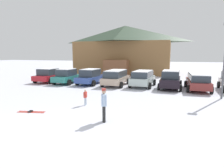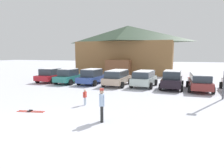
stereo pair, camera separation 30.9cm
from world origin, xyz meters
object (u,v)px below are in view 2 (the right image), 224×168
object	(u,v)px
parked_maroon_van	(200,81)
parked_teal_hatchback	(69,76)
ski_lodge	(128,49)
parked_blue_hatchback	(92,76)
parked_beige_suv	(117,77)
parked_black_sedan	(172,79)
skier_child_in_red_jacket	(85,96)
parked_red_sedan	(51,75)
parked_silver_wagon	(144,78)
pair_of_skis	(31,111)
skier_adult_in_blue_parka	(102,103)

from	to	relation	value
parked_maroon_van	parked_teal_hatchback	bearing A→B (deg)	-179.79
ski_lodge	parked_blue_hatchback	bearing A→B (deg)	-90.47
parked_beige_suv	parked_black_sedan	size ratio (longest dim) A/B	0.99
skier_child_in_red_jacket	parked_beige_suv	bearing A→B (deg)	93.31
parked_red_sedan	parked_blue_hatchback	distance (m)	5.35
parked_red_sedan	skier_child_in_red_jacket	world-z (taller)	parked_red_sedan
ski_lodge	parked_teal_hatchback	xyz separation A→B (m)	(-2.83, -14.94, -3.28)
parked_teal_hatchback	ski_lodge	bearing A→B (deg)	79.25
parked_silver_wagon	parked_beige_suv	bearing A→B (deg)	-175.44
parked_red_sedan	parked_black_sedan	size ratio (longest dim) A/B	0.90
parked_silver_wagon	parked_blue_hatchback	bearing A→B (deg)	-179.39
skier_child_in_red_jacket	parked_black_sedan	bearing A→B (deg)	59.04
parked_red_sedan	parked_beige_suv	world-z (taller)	same
parked_black_sedan	ski_lodge	bearing A→B (deg)	119.57
ski_lodge	pair_of_skis	bearing A→B (deg)	-87.83
parked_red_sedan	pair_of_skis	xyz separation A→B (m)	(6.43, -10.80, -0.80)
ski_lodge	parked_black_sedan	size ratio (longest dim) A/B	3.55
parked_blue_hatchback	parked_teal_hatchback	bearing A→B (deg)	-171.17
parked_black_sedan	skier_adult_in_blue_parka	bearing A→B (deg)	-104.21
parked_black_sedan	skier_child_in_red_jacket	xyz separation A→B (m)	(-5.04, -8.41, -0.28)
parked_teal_hatchback	parked_silver_wagon	size ratio (longest dim) A/B	0.95
parked_red_sedan	parked_black_sedan	bearing A→B (deg)	-0.07
parked_beige_suv	pair_of_skis	size ratio (longest dim) A/B	2.78
parked_beige_suv	skier_adult_in_blue_parka	world-z (taller)	skier_adult_in_blue_parka
skier_child_in_red_jacket	pair_of_skis	xyz separation A→B (m)	(-2.31, -2.37, -0.57)
pair_of_skis	parked_silver_wagon	bearing A→B (deg)	67.15
parked_beige_suv	parked_maroon_van	distance (m)	7.94
parked_red_sedan	skier_adult_in_blue_parka	world-z (taller)	skier_adult_in_blue_parka
skier_adult_in_blue_parka	pair_of_skis	world-z (taller)	skier_adult_in_blue_parka
parked_blue_hatchback	ski_lodge	bearing A→B (deg)	89.53
parked_beige_suv	parked_silver_wagon	bearing A→B (deg)	4.56
parked_red_sedan	parked_teal_hatchback	bearing A→B (deg)	-6.61
skier_child_in_red_jacket	parked_silver_wagon	bearing A→B (deg)	74.93
parked_maroon_van	pair_of_skis	world-z (taller)	parked_maroon_van
skier_child_in_red_jacket	pair_of_skis	distance (m)	3.36
parked_teal_hatchback	parked_beige_suv	world-z (taller)	parked_teal_hatchback
parked_blue_hatchback	parked_black_sedan	distance (m)	8.43
parked_black_sedan	skier_child_in_red_jacket	size ratio (longest dim) A/B	4.36
parked_silver_wagon	skier_adult_in_blue_parka	xyz separation A→B (m)	(-0.07, -11.22, 0.06)
parked_black_sedan	parked_blue_hatchback	bearing A→B (deg)	179.09
parked_beige_suv	parked_maroon_van	bearing A→B (deg)	-1.51
parked_silver_wagon	skier_adult_in_blue_parka	size ratio (longest dim) A/B	2.55
parked_blue_hatchback	pair_of_skis	size ratio (longest dim) A/B	2.84
parked_black_sedan	parked_maroon_van	world-z (taller)	parked_black_sedan
skier_adult_in_blue_parka	parked_red_sedan	bearing A→B (deg)	134.85
parked_beige_suv	parked_black_sedan	distance (m)	5.53
parked_teal_hatchback	skier_child_in_red_jacket	bearing A→B (deg)	-53.05
parked_blue_hatchback	pair_of_skis	xyz separation A→B (m)	(1.08, -10.91, -0.82)
ski_lodge	parked_teal_hatchback	size ratio (longest dim) A/B	4.02
parked_silver_wagon	parked_black_sedan	xyz separation A→B (m)	(2.73, -0.19, -0.01)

